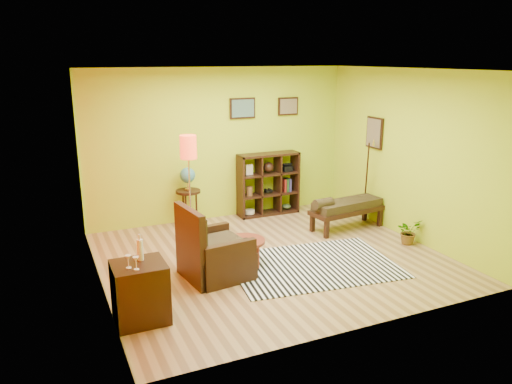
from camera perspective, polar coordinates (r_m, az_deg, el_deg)
name	(u,v)px	position (r m, az deg, el deg)	size (l,w,h in m)	color
ground	(272,258)	(7.69, 1.84, -7.52)	(5.00, 5.00, 0.00)	tan
room_shell	(267,141)	(7.16, 1.24, 5.80)	(5.04, 4.54, 2.82)	#B1CC22
zebra_rug	(313,265)	(7.47, 6.52, -8.29)	(2.39, 1.65, 0.01)	white
coffee_table	(244,243)	(7.37, -1.34, -5.85)	(0.61, 0.61, 0.40)	maroon
armchair	(212,255)	(6.98, -5.02, -7.21)	(0.96, 0.96, 1.04)	black
side_cabinet	(140,292)	(6.00, -13.11, -11.06)	(0.60, 0.54, 1.02)	black
floor_lamp	(189,157)	(7.85, -7.71, 3.97)	(0.27, 0.27, 1.80)	silver
globe_table	(188,182)	(8.96, -7.81, 1.15)	(0.44, 0.44, 1.08)	black
cube_shelf	(269,184)	(9.62, 1.50, 0.93)	(1.20, 0.35, 1.20)	black
bench	(346,207)	(8.93, 10.20, -1.70)	(1.44, 0.66, 0.64)	black
potted_plant	(408,234)	(8.56, 17.01, -4.63)	(0.38, 0.42, 0.33)	#26661E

